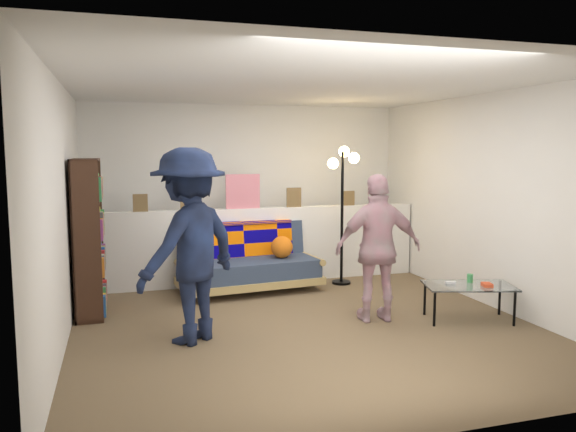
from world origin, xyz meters
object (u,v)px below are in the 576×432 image
object	(u,v)px
person_left	(189,246)
person_right	(378,248)
futon_sofa	(249,263)
floor_lamp	(343,187)
coffee_table	(469,287)
bookshelf	(88,242)

from	to	relation	value
person_left	person_right	distance (m)	1.94
futon_sofa	person_left	world-z (taller)	person_left
futon_sofa	floor_lamp	bearing A→B (deg)	1.12
coffee_table	futon_sofa	bearing A→B (deg)	135.09
bookshelf	person_left	size ratio (longest dim) A/B	0.94
futon_sofa	coffee_table	bearing A→B (deg)	-44.91
person_left	person_right	world-z (taller)	person_left
coffee_table	person_left	world-z (taller)	person_left
bookshelf	person_right	bearing A→B (deg)	-21.56
person_left	person_right	bearing A→B (deg)	143.15
futon_sofa	person_left	size ratio (longest dim) A/B	1.02
bookshelf	futon_sofa	bearing A→B (deg)	14.55
person_left	person_right	xyz separation A→B (m)	(1.93, 0.07, -0.13)
floor_lamp	person_right	bearing A→B (deg)	-99.63
bookshelf	person_right	distance (m)	3.08
floor_lamp	person_right	distance (m)	1.75
coffee_table	floor_lamp	world-z (taller)	floor_lamp
floor_lamp	person_left	distance (m)	2.83
bookshelf	floor_lamp	size ratio (longest dim) A/B	0.92
floor_lamp	person_left	xyz separation A→B (m)	(-2.21, -1.72, -0.39)
futon_sofa	coffee_table	xyz separation A→B (m)	(1.90, -1.89, 0.00)
bookshelf	coffee_table	bearing A→B (deg)	-20.43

